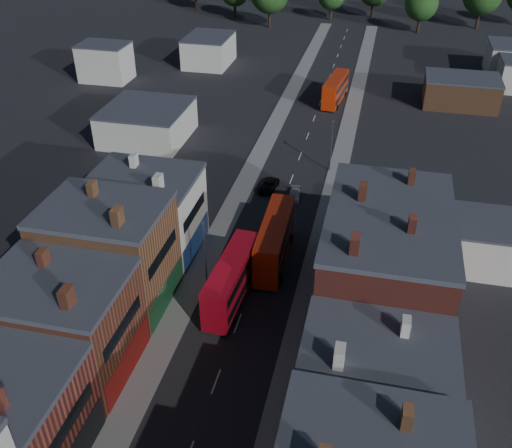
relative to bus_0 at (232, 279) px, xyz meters
The scene contains 10 objects.
pavement_west 23.16m from the bus_0, 102.56° to the left, with size 3.00×200.00×0.12m, color gray.
pavement_east 23.99m from the bus_0, 70.39° to the left, with size 3.00×200.00×0.12m, color gray.
lamp_post_2 4.83m from the bus_0, 146.50° to the left, with size 0.25×0.70×8.12m.
lamp_post_3 33.19m from the bus_0, 78.33° to the left, with size 0.25×0.70×8.12m.
bus_0 is the anchor object (origin of this frame).
bus_1 8.67m from the bus_0, 69.76° to the left, with size 3.47×12.72×5.46m.
bus_2 61.52m from the bus_0, 86.08° to the left, with size 3.95×11.89×5.04m.
car_2 24.75m from the bus_0, 92.90° to the left, with size 2.17×4.70×1.31m, color black.
car_3 23.44m from the bus_0, 82.96° to the left, with size 1.50×3.68×1.07m, color silver.
ped_3 12.24m from the bus_0, 40.46° to the right, with size 0.91×0.41×1.55m, color #5E5751.
Camera 1 is at (11.74, -18.33, 40.85)m, focal length 40.00 mm.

